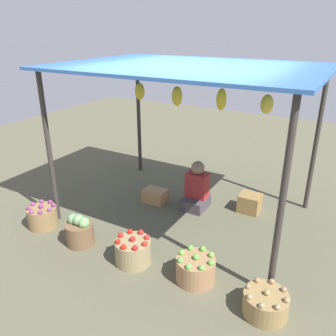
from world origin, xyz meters
The scene contains 10 objects.
ground_plane centered at (0.00, 0.00, 0.00)m, with size 14.00×14.00×0.00m, color #5B5943.
market_stall_structure centered at (0.00, 0.02, 2.06)m, with size 3.48×2.51×2.22m.
vendor_person centered at (0.06, 0.25, 0.30)m, with size 0.36×0.44×0.78m.
basket_purple_onions centered at (-1.62, -1.37, 0.15)m, with size 0.42×0.42×0.35m.
basket_cabbages centered at (-0.84, -1.42, 0.19)m, with size 0.37×0.37×0.43m.
basket_red_tomatoes centered at (-0.01, -1.39, 0.16)m, with size 0.44×0.44×0.36m.
basket_green_apples centered at (0.80, -1.31, 0.15)m, with size 0.45×0.45×0.34m.
basket_potatoes centered at (1.62, -1.41, 0.12)m, with size 0.45×0.45×0.29m.
wooden_crate_near_vendor centered at (-0.60, 0.07, 0.11)m, with size 0.36×0.26×0.22m, color #AB8154.
wooden_crate_stacked_rear centered at (0.84, 0.55, 0.14)m, with size 0.32×0.31×0.28m, color olive.
Camera 1 is at (2.10, -4.21, 2.70)m, focal length 36.78 mm.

